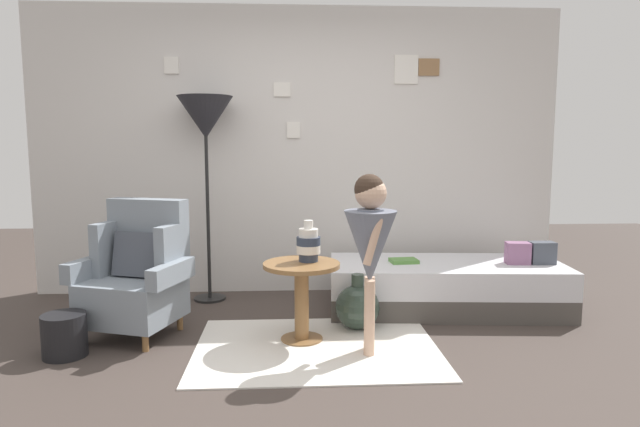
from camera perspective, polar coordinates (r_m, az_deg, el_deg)
name	(u,v)px	position (r m, az deg, el deg)	size (l,w,h in m)	color
ground_plane	(304,374)	(3.41, -1.68, -16.39)	(12.00, 12.00, 0.00)	#423833
gallery_wall	(298,152)	(5.08, -2.33, 6.47)	(4.80, 0.12, 2.60)	silver
rug	(317,347)	(3.79, -0.37, -13.81)	(1.63, 1.21, 0.01)	silver
armchair	(137,274)	(4.16, -18.52, -6.05)	(0.87, 0.76, 0.97)	olive
daybed	(445,286)	(4.69, 12.97, -7.39)	(1.96, 0.94, 0.40)	#4C4742
pillow_head	(542,253)	(4.81, 22.16, -3.82)	(0.20, 0.12, 0.18)	#474C56
pillow_mid	(518,253)	(4.74, 19.94, -3.90)	(0.19, 0.12, 0.18)	gray
side_table	(301,286)	(3.82, -2.00, -7.57)	(0.53, 0.53, 0.56)	olive
vase_striped	(308,244)	(3.80, -1.21, -3.22)	(0.17, 0.17, 0.29)	#2D384C
floor_lamp	(206,123)	(4.83, -11.86, 9.28)	(0.47, 0.47, 1.78)	black
person_child	(370,239)	(3.52, 5.26, -2.71)	(0.34, 0.34, 1.18)	#D8AD8E
book_on_daybed	(404,261)	(4.57, 8.74, -4.90)	(0.22, 0.16, 0.03)	#568E3F
demijohn_near	(357,307)	(4.12, 3.93, -9.68)	(0.33, 0.33, 0.42)	#2D3D33
magazine_basket	(64,335)	(3.98, -25.12, -11.43)	(0.28, 0.28, 0.28)	black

